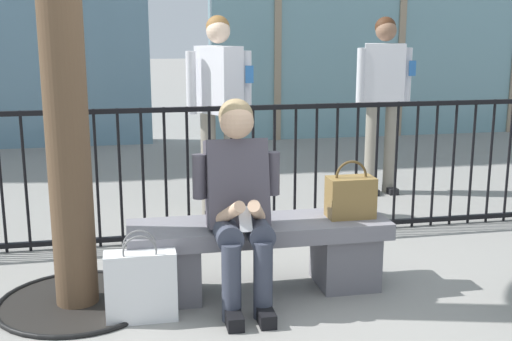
% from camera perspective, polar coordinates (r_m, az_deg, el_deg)
% --- Properties ---
extents(ground_plane, '(60.00, 60.00, 0.00)m').
position_cam_1_polar(ground_plane, '(4.12, 0.28, -10.53)').
color(ground_plane, gray).
extents(stone_bench, '(1.60, 0.44, 0.45)m').
position_cam_1_polar(stone_bench, '(4.02, 0.28, -6.98)').
color(stone_bench, slate).
rests_on(stone_bench, ground).
extents(seated_person_with_phone, '(0.52, 0.66, 1.21)m').
position_cam_1_polar(seated_person_with_phone, '(3.76, -1.49, -2.32)').
color(seated_person_with_phone, '#383D4C').
rests_on(seated_person_with_phone, ground).
extents(handbag_on_bench, '(0.29, 0.17, 0.36)m').
position_cam_1_polar(handbag_on_bench, '(4.07, 8.34, -2.25)').
color(handbag_on_bench, olive).
rests_on(handbag_on_bench, stone_bench).
extents(shopping_bag, '(0.40, 0.15, 0.51)m').
position_cam_1_polar(shopping_bag, '(3.72, -10.11, -9.93)').
color(shopping_bag, white).
rests_on(shopping_bag, ground).
extents(bystander_at_railing, '(0.55, 0.44, 1.71)m').
position_cam_1_polar(bystander_at_railing, '(5.49, -3.25, 6.12)').
color(bystander_at_railing, gray).
rests_on(bystander_at_railing, ground).
extents(bystander_further_back, '(0.55, 0.33, 1.71)m').
position_cam_1_polar(bystander_further_back, '(6.40, 11.18, 6.83)').
color(bystander_further_back, gray).
rests_on(bystander_further_back, ground).
extents(plaza_railing, '(8.73, 0.04, 1.04)m').
position_cam_1_polar(plaza_railing, '(4.94, -2.16, -0.17)').
color(plaza_railing, black).
rests_on(plaza_railing, ground).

